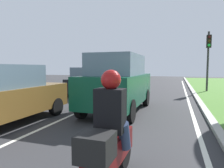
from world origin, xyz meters
TOP-DOWN VIEW (x-y plane):
  - ground_plane at (0.00, 14.00)m, footprint 60.00×60.00m
  - lane_line_center at (-0.70, 14.00)m, footprint 0.12×32.00m
  - lane_line_right_edge at (3.60, 14.00)m, footprint 0.12×32.00m
  - curb_right at (4.10, 14.00)m, footprint 0.24×48.00m
  - car_suv_ahead at (0.76, 9.49)m, footprint 2.02×4.52m
  - car_sedan_left_lane at (-2.06, 6.64)m, footprint 1.85×4.30m
  - car_hatchback_far at (-2.29, 13.35)m, footprint 1.75×3.71m
  - motorcycle at (2.15, 4.37)m, footprint 0.41×1.90m
  - rider_person at (2.15, 4.42)m, footprint 0.50×0.40m
  - traffic_light_near_right at (5.08, 17.69)m, footprint 0.32×0.50m

SIDE VIEW (x-z plane):
  - ground_plane at x=0.00m, z-range 0.00..0.00m
  - lane_line_center at x=-0.70m, z-range 0.00..0.01m
  - lane_line_right_edge at x=3.60m, z-range 0.00..0.01m
  - curb_right at x=4.10m, z-range 0.00..0.12m
  - motorcycle at x=2.15m, z-range 0.07..1.08m
  - car_hatchback_far at x=-2.29m, z-range -0.01..1.77m
  - car_sedan_left_lane at x=-2.06m, z-range -0.01..1.85m
  - car_suv_ahead at x=0.76m, z-range 0.03..2.31m
  - rider_person at x=2.15m, z-range 0.61..1.77m
  - traffic_light_near_right at x=5.08m, z-range 0.76..5.12m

